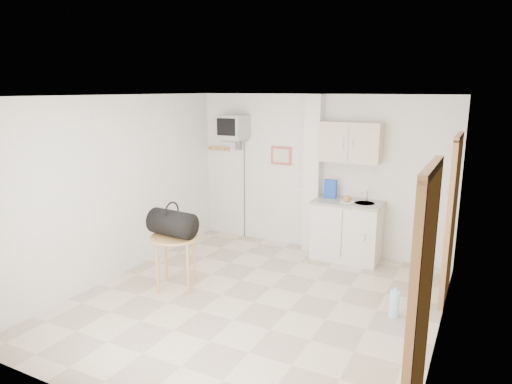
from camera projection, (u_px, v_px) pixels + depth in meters
The scene contains 7 objects.
ground at pixel (254, 302), 5.63m from camera, with size 4.50×4.50×0.00m, color beige.
room_envelope at pixel (276, 181), 5.26m from camera, with size 4.24×4.54×2.55m.
kitchenette at pixel (348, 208), 6.93m from camera, with size 1.03×0.58×2.10m.
crt_television at pixel (233, 128), 7.60m from camera, with size 0.44×0.45×2.15m.
round_table at pixel (176, 243), 5.93m from camera, with size 0.64×0.64×0.71m.
duffel_bag at pixel (172, 223), 5.88m from camera, with size 0.64×0.39×0.46m.
water_bottle at pixel (394, 304), 5.25m from camera, with size 0.12×0.12×0.35m.
Camera 1 is at (2.40, -4.60, 2.58)m, focal length 32.00 mm.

